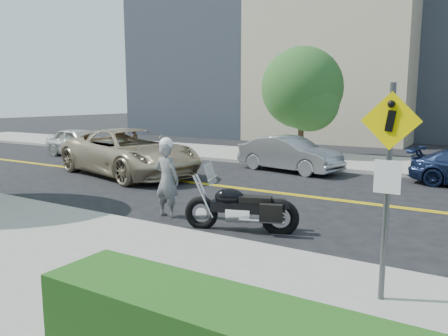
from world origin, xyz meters
TOP-DOWN VIEW (x-y plane):
  - ground_plane at (0.00, 0.00)m, footprint 120.00×120.00m
  - sidewalk_near at (0.00, -7.50)m, footprint 60.00×5.00m
  - sidewalk_far at (0.00, 7.50)m, footprint 60.00×5.00m
  - pedestrian_sign at (4.20, -6.31)m, footprint 0.78×0.08m
  - motorcyclist at (-1.46, -4.01)m, footprint 0.69×0.45m
  - motorcycle at (0.70, -4.09)m, footprint 2.62×1.51m
  - suv at (-6.57, 0.02)m, footprint 7.03×4.53m
  - parked_car_white at (-12.62, 2.81)m, footprint 4.49×2.20m
  - parked_car_silver at (-1.61, 4.10)m, footprint 4.58×2.38m
  - tree_far_a at (-2.79, 8.30)m, footprint 4.02×4.02m

SIDE VIEW (x-z plane):
  - ground_plane at x=0.00m, z-range 0.00..0.00m
  - sidewalk_near at x=0.00m, z-range 0.00..0.15m
  - sidewalk_far at x=0.00m, z-range 0.00..0.15m
  - parked_car_silver at x=-1.61m, z-range 0.00..1.44m
  - parked_car_white at x=-12.62m, z-range 0.00..1.47m
  - motorcycle at x=0.70m, z-range 0.00..1.53m
  - suv at x=-6.57m, z-range 0.00..1.80m
  - motorcyclist at x=-1.46m, z-range 0.00..2.01m
  - pedestrian_sign at x=4.20m, z-range 0.46..3.46m
  - tree_far_a at x=-2.79m, z-range 0.73..6.22m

